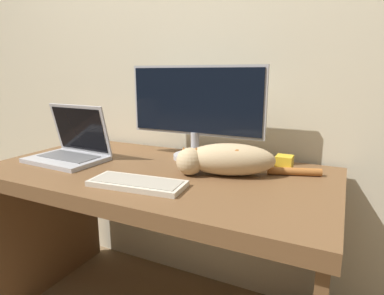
% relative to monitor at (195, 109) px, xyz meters
% --- Properties ---
extents(wall_back, '(6.40, 0.06, 2.60)m').
position_rel_monitor_xyz_m(wall_back, '(-0.07, 0.20, 0.28)').
color(wall_back, beige).
rests_on(wall_back, ground_plane).
extents(desk, '(1.50, 0.77, 0.78)m').
position_rel_monitor_xyz_m(desk, '(-0.07, -0.24, -0.41)').
color(desk, brown).
rests_on(desk, ground_plane).
extents(monitor, '(0.68, 0.21, 0.45)m').
position_rel_monitor_xyz_m(monitor, '(0.00, 0.00, 0.00)').
color(monitor, '#B2B2B7').
rests_on(monitor, desk).
extents(laptop, '(0.36, 0.27, 0.26)m').
position_rel_monitor_xyz_m(laptop, '(-0.53, -0.29, -0.19)').
color(laptop, '#B7B7BC').
rests_on(laptop, desk).
extents(external_keyboard, '(0.37, 0.18, 0.02)m').
position_rel_monitor_xyz_m(external_keyboard, '(-0.02, -0.46, -0.23)').
color(external_keyboard, beige).
rests_on(external_keyboard, desk).
extents(cat, '(0.55, 0.29, 0.13)m').
position_rel_monitor_xyz_m(cat, '(0.23, -0.18, -0.18)').
color(cat, '#D1B284').
rests_on(cat, desk).
extents(small_toy, '(0.07, 0.07, 0.07)m').
position_rel_monitor_xyz_m(small_toy, '(0.43, -0.03, -0.21)').
color(small_toy, gold).
rests_on(small_toy, desk).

